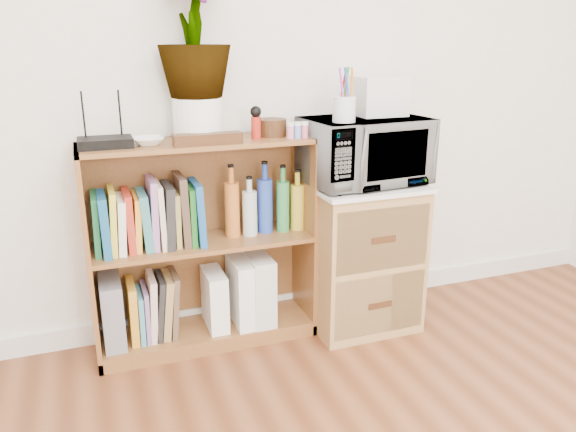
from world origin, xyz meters
TOP-DOWN VIEW (x-y plane):
  - skirting_board at (0.00, 2.24)m, footprint 4.00×0.02m
  - bookshelf at (-0.35, 2.10)m, footprint 1.00×0.30m
  - wicker_unit at (0.40, 2.02)m, footprint 0.50×0.45m
  - microwave at (0.40, 2.02)m, footprint 0.58×0.42m
  - pen_cup at (0.25, 1.94)m, footprint 0.10×0.10m
  - small_appliance at (0.50, 2.08)m, footprint 0.22×0.19m
  - router at (-0.73, 2.08)m, footprint 0.21×0.14m
  - white_bowl at (-0.56, 2.07)m, footprint 0.13×0.13m
  - plant_pot at (-0.34, 2.12)m, footprint 0.21×0.21m
  - potted_plant at (-0.34, 2.12)m, footprint 0.30×0.30m
  - trinket_box at (-0.33, 2.00)m, footprint 0.28×0.07m
  - kokeshi_doll at (-0.11, 2.06)m, footprint 0.04×0.04m
  - wooden_bowl at (-0.02, 2.11)m, footprint 0.13×0.13m
  - paint_jars at (0.07, 2.01)m, footprint 0.10×0.04m
  - file_box at (-0.77, 2.10)m, footprint 0.09×0.24m
  - magazine_holder_left at (-0.31, 2.09)m, footprint 0.09×0.22m
  - magazine_holder_mid at (-0.18, 2.09)m, footprint 0.10×0.25m
  - magazine_holder_right at (-0.10, 2.09)m, footprint 0.10×0.26m
  - cookbooks at (-0.58, 2.10)m, footprint 0.46×0.20m
  - liquor_bottles at (-0.02, 2.10)m, footprint 0.46×0.07m
  - lower_books at (-0.59, 2.10)m, footprint 0.22×0.19m

SIDE VIEW (x-z plane):
  - skirting_board at x=0.00m, z-range 0.00..0.10m
  - lower_books at x=-0.59m, z-range 0.06..0.35m
  - magazine_holder_left at x=-0.31m, z-range 0.07..0.34m
  - file_box at x=-0.77m, z-range 0.07..0.37m
  - magazine_holder_mid at x=-0.18m, z-range 0.07..0.39m
  - magazine_holder_right at x=-0.10m, z-range 0.07..0.40m
  - wicker_unit at x=0.40m, z-range 0.00..0.70m
  - bookshelf at x=-0.35m, z-range 0.00..0.95m
  - cookbooks at x=-0.58m, z-range 0.48..0.79m
  - liquor_bottles at x=-0.02m, z-range 0.49..0.81m
  - microwave at x=0.40m, z-range 0.72..1.02m
  - white_bowl at x=-0.56m, z-range 0.95..0.98m
  - router at x=-0.73m, z-range 0.95..0.99m
  - trinket_box at x=-0.33m, z-range 0.95..1.00m
  - paint_jars at x=0.07m, z-range 0.95..1.00m
  - wooden_bowl at x=-0.02m, z-range 0.95..1.03m
  - kokeshi_doll at x=-0.11m, z-range 0.95..1.04m
  - plant_pot at x=-0.34m, z-range 0.95..1.13m
  - pen_cup at x=0.25m, z-range 1.02..1.13m
  - small_appliance at x=0.50m, z-range 1.02..1.20m
  - potted_plant at x=-0.34m, z-range 1.13..1.66m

